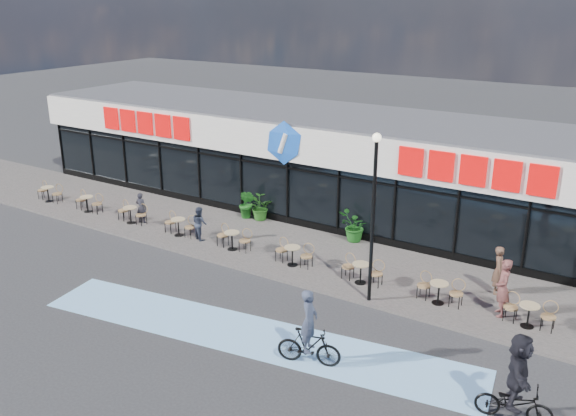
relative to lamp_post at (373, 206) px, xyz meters
The scene contains 23 objects.
ground 7.40m from the lamp_post, 159.49° to the right, with size 120.00×120.00×0.00m, color #28282B.
sidewalk 7.35m from the lamp_post, 160.32° to the left, with size 44.00×5.00×0.10m, color #59534F.
bike_lane 5.54m from the lamp_post, 119.49° to the right, with size 14.00×2.20×0.01m, color #7DB7ED.
building 9.86m from the lamp_post, 128.87° to the left, with size 30.60×6.57×4.75m.
lamp_post is the anchor object (origin of this frame).
bistro_set_0 17.97m from the lamp_post, behind, with size 1.54×0.62×0.90m.
bistro_set_1 15.20m from the lamp_post, behind, with size 1.54×0.62×0.90m.
bistro_set_2 12.45m from the lamp_post, behind, with size 1.54×0.62×0.90m.
bistro_set_3 9.74m from the lamp_post, behind, with size 1.54×0.62×0.90m.
bistro_set_4 7.13m from the lamp_post, behind, with size 1.54×0.62×0.90m.
bistro_set_5 4.74m from the lamp_post, 163.27° to the left, with size 1.54×0.62×0.90m.
bistro_set_6 3.17m from the lamp_post, 126.25° to the left, with size 1.54×0.62×0.90m.
bistro_set_7 3.67m from the lamp_post, 28.25° to the left, with size 1.54×0.62×0.90m.
bistro_set_8 5.73m from the lamp_post, 12.65° to the left, with size 1.54×0.62×0.90m.
potted_plant_left 9.08m from the lamp_post, 149.68° to the left, with size 1.06×0.92×1.18m, color #215418.
potted_plant_mid 9.48m from the lamp_post, 152.16° to the left, with size 0.74×0.59×1.34m, color #1C5B1A.
potted_plant_right 5.75m from the lamp_post, 122.04° to the left, with size 1.16×1.01×1.29m, color #185117.
patron_left 12.04m from the lamp_post, behind, with size 0.51×0.33×1.39m, color black.
patron_right 8.71m from the lamp_post, behind, with size 0.69×0.53×1.41m, color #2A3041.
pedestrian_a 4.78m from the lamp_post, 18.07° to the left, with size 0.69×0.45×1.90m, color brown.
pedestrian_b 5.08m from the lamp_post, 38.81° to the left, with size 0.62×0.41×1.70m, color #513729.
cyclist_a 4.90m from the lamp_post, 88.57° to the right, with size 1.88×0.99×2.27m.
cyclist_b 6.95m from the lamp_post, 33.43° to the right, with size 1.89×1.83×2.34m.
Camera 1 is at (13.50, -14.49, 9.70)m, focal length 38.00 mm.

